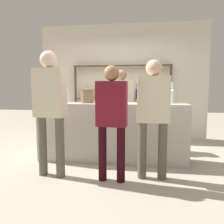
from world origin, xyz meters
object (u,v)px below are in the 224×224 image
at_px(counter_bottle_2, 66,94).
at_px(customer_center, 112,114).
at_px(counter_bottle_3, 172,95).
at_px(server_behind_counter, 121,103).
at_px(wine_glass, 59,96).
at_px(customer_right, 153,110).
at_px(counter_bottle_0, 145,97).
at_px(counter_bottle_1, 124,96).
at_px(ice_bucket, 87,96).
at_px(customer_left, 50,103).

height_order(counter_bottle_2, customer_center, customer_center).
bearing_deg(counter_bottle_3, server_behind_counter, 143.20).
bearing_deg(customer_center, wine_glass, 53.60).
height_order(wine_glass, customer_right, customer_right).
distance_m(counter_bottle_0, wine_glass, 1.55).
distance_m(wine_glass, customer_center, 1.49).
bearing_deg(counter_bottle_1, wine_glass, 169.49).
xyz_separation_m(counter_bottle_0, server_behind_counter, (-0.47, 0.81, -0.17)).
bearing_deg(counter_bottle_0, counter_bottle_2, 176.30).
relative_size(ice_bucket, customer_left, 0.14).
bearing_deg(customer_center, ice_bucket, 37.48).
height_order(customer_right, server_behind_counter, server_behind_counter).
bearing_deg(wine_glass, counter_bottle_0, -4.93).
xyz_separation_m(counter_bottle_3, customer_center, (-0.89, -0.97, -0.22)).
relative_size(counter_bottle_1, server_behind_counter, 0.21).
relative_size(customer_right, customer_center, 1.05).
xyz_separation_m(counter_bottle_0, counter_bottle_2, (-1.39, 0.09, 0.03)).
bearing_deg(counter_bottle_3, customer_right, -113.40).
bearing_deg(counter_bottle_0, wine_glass, 175.07).
bearing_deg(counter_bottle_2, customer_center, -44.61).
xyz_separation_m(ice_bucket, server_behind_counter, (0.52, 0.79, -0.16)).
height_order(counter_bottle_3, server_behind_counter, server_behind_counter).
bearing_deg(wine_glass, counter_bottle_1, -10.51).
height_order(counter_bottle_0, counter_bottle_3, counter_bottle_3).
bearing_deg(wine_glass, customer_center, -41.56).
relative_size(wine_glass, customer_left, 0.08).
height_order(counter_bottle_2, wine_glass, counter_bottle_2).
bearing_deg(customer_right, counter_bottle_2, 60.28).
height_order(counter_bottle_1, counter_bottle_2, counter_bottle_2).
height_order(counter_bottle_2, customer_right, customer_right).
relative_size(ice_bucket, customer_right, 0.15).
bearing_deg(customer_left, counter_bottle_3, -55.35).
xyz_separation_m(counter_bottle_0, ice_bucket, (-0.99, 0.02, -0.00)).
bearing_deg(customer_right, customer_left, 92.28).
relative_size(counter_bottle_3, wine_glass, 2.53).
bearing_deg(customer_center, customer_left, 91.86).
bearing_deg(customer_right, server_behind_counter, 18.78).
xyz_separation_m(ice_bucket, customer_right, (1.09, -0.71, -0.16)).
height_order(counter_bottle_1, counter_bottle_3, counter_bottle_3).
bearing_deg(customer_left, ice_bucket, -14.24).
relative_size(counter_bottle_0, counter_bottle_1, 0.90).
height_order(customer_right, customer_left, customer_left).
bearing_deg(customer_center, server_behind_counter, 6.36).
bearing_deg(counter_bottle_3, wine_glass, 179.65).
distance_m(counter_bottle_0, server_behind_counter, 0.96).
height_order(counter_bottle_2, counter_bottle_3, same).
bearing_deg(counter_bottle_1, customer_left, -143.54).
bearing_deg(server_behind_counter, customer_center, -17.20).
distance_m(counter_bottle_1, server_behind_counter, 0.93).
bearing_deg(counter_bottle_0, counter_bottle_3, 15.03).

